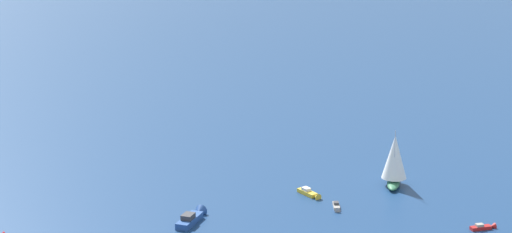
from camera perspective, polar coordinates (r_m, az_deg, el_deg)
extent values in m
cube|color=#9E9993|center=(203.75, 5.06, -5.62)|extent=(4.33, 3.17, 0.67)
cone|color=#9E9993|center=(201.36, 5.13, -5.88)|extent=(1.58, 1.69, 1.34)
cube|color=#38383D|center=(203.83, 5.06, -5.43)|extent=(1.80, 1.64, 0.50)
cube|color=gold|center=(211.10, 3.24, -4.80)|extent=(4.21, 5.80, 0.90)
cone|color=gold|center=(208.56, 3.82, -5.06)|extent=(2.26, 2.11, 1.80)
cube|color=silver|center=(211.15, 3.18, -4.57)|extent=(2.19, 2.41, 0.67)
cube|color=#23478C|center=(194.26, -4.20, -6.54)|extent=(8.94, 3.92, 1.38)
cone|color=#23478C|center=(198.76, -3.58, -6.02)|extent=(2.57, 3.04, 2.76)
cube|color=#38383D|center=(193.27, -4.29, -6.27)|extent=(3.30, 2.60, 1.04)
cube|color=#B21E1E|center=(196.62, 13.94, -6.80)|extent=(4.15, 4.25, 0.72)
cone|color=#B21E1E|center=(197.95, 14.64, -6.70)|extent=(1.84, 1.83, 1.44)
cube|color=gray|center=(196.23, 13.87, -6.64)|extent=(1.92, 1.94, 0.54)
ellipsoid|color=#33704C|center=(218.93, 8.63, -4.13)|extent=(11.21, 5.98, 1.51)
cylinder|color=#B2B2B7|center=(215.99, 8.70, -2.46)|extent=(0.14, 0.14, 12.42)
cone|color=white|center=(217.47, 8.71, -2.51)|extent=(7.39, 7.39, 10.56)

